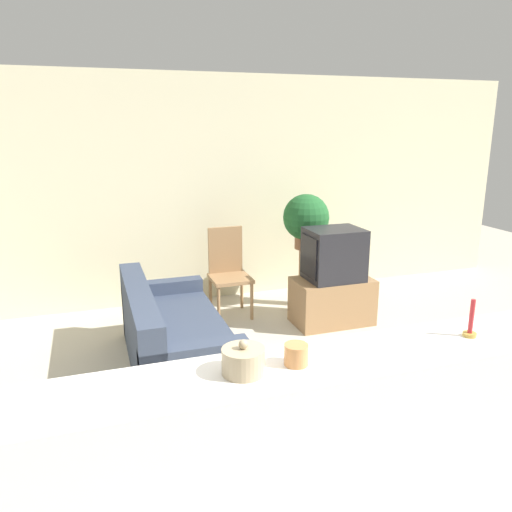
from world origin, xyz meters
The scene contains 12 objects.
ground_plane centered at (0.00, 0.00, 0.00)m, with size 14.00×14.00×0.00m, color beige.
wall_back centered at (0.00, 3.43, 1.35)m, with size 9.00×0.06×2.70m.
couch centered at (-0.43, 1.66, 0.28)m, with size 0.81×1.76×0.77m.
tv_stand centered at (1.40, 2.15, 0.25)m, with size 0.85×0.49×0.50m.
television centered at (1.39, 2.15, 0.78)m, with size 0.59×0.47×0.55m.
wooden_chair centered at (0.40, 2.80, 0.54)m, with size 0.44×0.44×0.99m.
plant_stand centered at (1.34, 2.77, 0.35)m, with size 0.14×0.14×0.70m.
potted_plant centered at (1.34, 2.77, 1.06)m, with size 0.54×0.54×0.64m.
foreground_counter centered at (0.00, -0.53, 0.53)m, with size 2.90×0.44×1.06m.
decorative_bowl centered at (-0.45, -0.53, 1.12)m, with size 0.19×0.19×0.16m.
candle_jar centered at (-0.20, -0.53, 1.11)m, with size 0.11×0.11×0.10m.
candlestick centered at (0.79, -0.53, 1.12)m, with size 0.07×0.07×0.20m.
Camera 1 is at (-1.04, -2.45, 2.13)m, focal length 35.00 mm.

